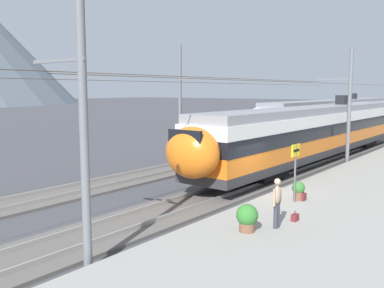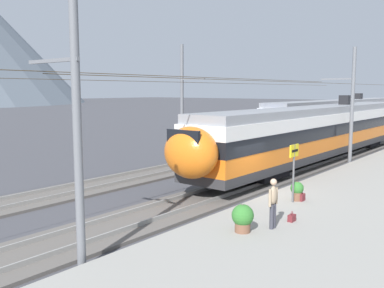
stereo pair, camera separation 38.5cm
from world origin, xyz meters
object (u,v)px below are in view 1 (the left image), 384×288
Objects in this scene: train_near_platform at (317,130)px; potted_plant_by_shelter at (247,216)px; train_far_track at (336,114)px; platform_sign at (295,160)px; catenary_mast_far_side at (181,102)px; handbag_beside_passenger at (295,217)px; catenary_mast_mid at (347,104)px; handbag_near_sign at (303,197)px; catenary_mast_west at (80,132)px; passenger_walking at (277,200)px; potted_plant_platform_edge at (298,189)px.

potted_plant_by_shelter is at bearing -165.43° from train_near_platform.
platform_sign is at bearing -163.25° from train_far_track.
handbag_beside_passenger is at bearing -125.49° from catenary_mast_far_side.
handbag_near_sign is at bearing -169.46° from catenary_mast_mid.
catenary_mast_west is (-41.43, -7.72, 1.58)m from train_far_track.
catenary_mast_mid is 17.57× the size of platform_sign.
train_near_platform reaches higher than passenger_walking.
train_far_track is 20.92× the size of passenger_walking.
catenary_mast_west reaches higher than handbag_beside_passenger.
catenary_mast_far_side reaches higher than handbag_beside_passenger.
potted_plant_by_shelter is (4.65, -2.40, -2.96)m from catenary_mast_west.
catenary_mast_mid reaches higher than potted_plant_platform_edge.
potted_plant_platform_edge reaches higher than handbag_near_sign.
platform_sign is 6.41× the size of handbag_beside_passenger.
potted_plant_platform_edge is at bearing -118.38° from catenary_mast_far_side.
potted_plant_platform_edge is (2.78, 1.13, 0.33)m from handbag_beside_passenger.
train_far_track is at bearing -3.77° from catenary_mast_far_side.
catenary_mast_far_side is at bearing 50.96° from passenger_walking.
catenary_mast_mid reaches higher than train_near_platform.
catenary_mast_west is at bearing -169.45° from train_far_track.
potted_plant_by_shelter is at bearing -177.74° from handbag_near_sign.
train_near_platform is 9.46m from catenary_mast_far_side.
platform_sign reaches higher than handbag_near_sign.
catenary_mast_mid is at bearing -158.96° from train_far_track.
catenary_mast_far_side is at bearing 61.62° from potted_plant_platform_edge.
handbag_near_sign is (9.53, -2.21, -3.31)m from catenary_mast_west.
passenger_walking reaches higher than potted_plant_platform_edge.
catenary_mast_west is 9.48m from platform_sign.
potted_plant_by_shelter reaches higher than handbag_beside_passenger.
handbag_beside_passenger is 2.20m from potted_plant_by_shelter.
catenary_mast_far_side is at bearing 47.06° from potted_plant_by_shelter.
potted_plant_platform_edge reaches higher than handbag_beside_passenger.
handbag_near_sign is at bearing -13.04° from catenary_mast_west.
potted_plant_by_shelter is at bearing -175.45° from potted_plant_platform_edge.
handbag_near_sign is (-11.82, -2.20, -3.50)m from catenary_mast_mid.
catenary_mast_mid is 96.94× the size of handbag_near_sign.
train_near_platform is 77.92× the size of handbag_beside_passenger.
potted_plant_platform_edge is at bearing 14.00° from passenger_walking.
handbag_near_sign is at bearing 18.23° from handbag_beside_passenger.
platform_sign reaches higher than passenger_walking.
train_far_track is at bearing 15.38° from potted_plant_by_shelter.
catenary_mast_west is 18.26m from catenary_mast_far_side.
passenger_walking is at bearing -169.31° from catenary_mast_mid.
train_near_platform is at bearing -163.98° from train_far_track.
handbag_beside_passenger is (1.10, -0.16, -0.82)m from passenger_walking.
catenary_mast_far_side is 24.92× the size of passenger_walking.
passenger_walking is 1.38m from handbag_beside_passenger.
handbag_beside_passenger is at bearing -157.93° from potted_plant_platform_edge.
catenary_mast_mid is at bearing -78.49° from train_near_platform.
potted_plant_platform_edge is (-11.51, -3.86, -1.42)m from train_near_platform.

